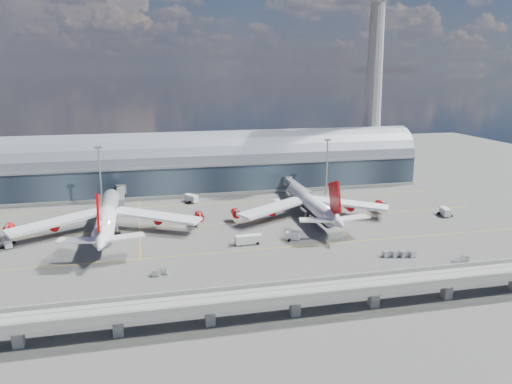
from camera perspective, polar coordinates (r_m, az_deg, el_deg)
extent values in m
plane|color=#474744|center=(169.80, -1.17, -5.49)|extent=(500.00, 500.00, 0.00)
cube|color=gold|center=(160.61, -0.42, -6.63)|extent=(200.00, 0.25, 0.01)
cube|color=gold|center=(188.43, -2.45, -3.53)|extent=(200.00, 0.25, 0.01)
cube|color=gold|center=(216.83, -3.94, -1.24)|extent=(200.00, 0.25, 0.01)
cube|color=gold|center=(195.02, -13.18, -3.29)|extent=(0.25, 80.00, 0.01)
cube|color=gold|center=(206.64, 6.60, -2.05)|extent=(0.25, 80.00, 0.01)
cube|color=#1E2732|center=(242.18, -5.05, 2.03)|extent=(200.00, 28.00, 14.00)
cylinder|color=gray|center=(240.86, -5.09, 3.66)|extent=(200.00, 28.00, 28.00)
cube|color=gray|center=(227.23, -4.58, 3.07)|extent=(200.00, 1.00, 1.20)
cube|color=gray|center=(243.55, -5.02, 0.56)|extent=(200.00, 30.00, 1.20)
cube|color=gray|center=(272.42, 12.80, 2.41)|extent=(18.00, 18.00, 8.00)
cone|color=gray|center=(267.66, 13.27, 11.04)|extent=(10.00, 10.00, 90.00)
cube|color=gray|center=(118.40, 4.51, -11.50)|extent=(220.00, 8.50, 1.20)
cube|color=gray|center=(114.50, 5.14, -11.82)|extent=(220.00, 0.40, 1.20)
cube|color=gray|center=(121.41, 3.94, -10.25)|extent=(220.00, 0.40, 1.20)
cube|color=gray|center=(116.84, 4.74, -11.51)|extent=(220.00, 0.12, 0.12)
cube|color=gray|center=(119.42, 4.30, -10.92)|extent=(220.00, 0.12, 0.12)
cube|color=gray|center=(118.04, -25.56, -14.61)|extent=(2.20, 2.20, 5.00)
cube|color=gray|center=(115.18, -15.50, -14.42)|extent=(2.20, 2.20, 5.00)
cube|color=gray|center=(115.75, -5.28, -13.79)|extent=(2.20, 2.20, 5.00)
cube|color=gray|center=(119.71, 4.48, -12.79)|extent=(2.20, 2.20, 5.00)
cube|color=gray|center=(126.74, 13.32, -11.57)|extent=(2.20, 2.20, 5.00)
cube|color=gray|center=(136.37, 20.99, -10.28)|extent=(2.20, 2.20, 5.00)
cylinder|color=gray|center=(216.88, -17.37, 1.56)|extent=(0.70, 0.70, 25.00)
cube|color=gray|center=(214.70, -17.61, 4.87)|extent=(3.00, 0.40, 1.00)
cylinder|color=gray|center=(231.73, 8.10, 2.80)|extent=(0.70, 0.70, 25.00)
cube|color=gray|center=(229.69, 8.21, 5.92)|extent=(3.00, 0.40, 1.00)
cylinder|color=white|center=(183.69, -16.63, -2.54)|extent=(6.75, 53.36, 6.43)
cone|color=white|center=(212.34, -16.17, -0.34)|extent=(6.48, 8.08, 6.43)
cone|color=white|center=(153.27, -17.33, -5.50)|extent=(6.51, 12.10, 6.43)
cube|color=#AE070A|center=(153.82, -17.46, -2.34)|extent=(0.78, 12.03, 13.31)
cube|color=white|center=(184.00, -21.88, -3.20)|extent=(32.44, 22.17, 2.60)
cube|color=white|center=(181.50, -11.34, -2.68)|extent=(32.35, 22.47, 2.60)
cylinder|color=#AE070A|center=(186.50, -21.93, -3.57)|extent=(3.25, 5.05, 3.22)
cylinder|color=#AE070A|center=(189.56, -26.40, -3.75)|extent=(3.25, 5.05, 3.22)
cylinder|color=#AE070A|center=(183.95, -11.14, -3.04)|extent=(3.25, 5.05, 3.22)
cylinder|color=#AE070A|center=(184.88, -6.50, -2.78)|extent=(3.25, 5.05, 3.22)
cylinder|color=gray|center=(203.02, -16.23, -2.37)|extent=(0.50, 0.50, 3.02)
cylinder|color=gray|center=(181.46, -17.61, -4.37)|extent=(0.60, 0.60, 3.02)
cylinder|color=gray|center=(180.98, -15.58, -4.28)|extent=(0.60, 0.60, 3.02)
cylinder|color=black|center=(181.75, -17.59, -4.66)|extent=(2.22, 1.52, 1.51)
cylinder|color=black|center=(181.27, -15.56, -4.56)|extent=(2.22, 1.52, 1.51)
cylinder|color=white|center=(195.60, 6.25, -1.19)|extent=(6.84, 47.71, 5.71)
cone|color=white|center=(220.40, 4.11, 0.56)|extent=(5.89, 8.01, 5.71)
cone|color=white|center=(169.41, 9.26, -3.37)|extent=(5.99, 11.94, 5.71)
cube|color=#AE070A|center=(170.05, 9.00, -0.67)|extent=(0.97, 11.78, 13.03)
cube|color=white|center=(189.84, 2.00, -1.82)|extent=(30.06, 20.35, 2.44)
cube|color=white|center=(199.27, 10.64, -1.30)|extent=(29.73, 21.42, 2.44)
cylinder|color=black|center=(196.01, 6.24, -1.63)|extent=(5.86, 42.81, 4.85)
cylinder|color=#AE070A|center=(192.03, 1.69, -2.18)|extent=(3.27, 4.99, 3.15)
cylinder|color=#AE070A|center=(189.40, -2.34, -2.41)|extent=(3.27, 4.99, 3.15)
cylinder|color=#AE070A|center=(201.69, 10.56, -1.63)|extent=(3.27, 4.99, 3.15)
cylinder|color=#AE070A|center=(207.21, 14.07, -1.41)|extent=(3.27, 4.99, 3.15)
cylinder|color=gray|center=(212.17, 4.83, -1.18)|extent=(0.49, 0.49, 2.95)
cylinder|color=gray|center=(192.22, 5.69, -2.78)|extent=(0.59, 0.59, 2.95)
cylinder|color=gray|center=(194.16, 7.46, -2.66)|extent=(0.59, 0.59, 2.95)
cylinder|color=black|center=(192.49, 5.68, -3.05)|extent=(2.20, 1.53, 1.48)
cylinder|color=black|center=(194.43, 7.46, -2.92)|extent=(2.20, 1.53, 1.48)
cube|color=gray|center=(215.09, -15.23, -0.39)|extent=(3.00, 24.00, 3.00)
cube|color=gray|center=(203.46, -15.33, -1.19)|extent=(3.60, 3.60, 3.40)
cylinder|color=gray|center=(226.76, -15.15, 0.33)|extent=(4.40, 4.40, 4.00)
cylinder|color=gray|center=(204.36, -15.27, -2.14)|extent=(0.50, 0.50, 3.40)
cylinder|color=black|center=(204.72, -15.24, -2.50)|extent=(1.40, 0.80, 0.80)
cube|color=gray|center=(223.32, 4.65, 0.57)|extent=(3.00, 28.00, 3.00)
cube|color=gray|center=(210.42, 5.82, -0.28)|extent=(3.60, 3.60, 3.40)
cylinder|color=gray|center=(236.35, 3.62, 1.32)|extent=(4.40, 4.40, 4.00)
cylinder|color=gray|center=(211.29, 5.79, -1.20)|extent=(0.50, 0.50, 3.40)
cylinder|color=black|center=(211.64, 5.78, -1.55)|extent=(1.40, 0.80, 0.80)
cube|color=silver|center=(182.33, -26.55, -5.11)|extent=(4.28, 7.12, 2.51)
cylinder|color=black|center=(184.39, -26.16, -5.23)|extent=(2.57, 1.60, 0.87)
cylinder|color=black|center=(180.94, -26.86, -5.65)|extent=(2.57, 1.60, 0.87)
cube|color=silver|center=(169.53, 4.23, -5.01)|extent=(5.19, 3.96, 2.45)
cylinder|color=black|center=(170.85, 4.60, -5.25)|extent=(1.76, 2.50, 0.85)
cylinder|color=black|center=(168.92, 3.84, -5.47)|extent=(1.76, 2.50, 0.85)
cube|color=silver|center=(165.00, -0.87, -5.42)|extent=(8.79, 2.73, 2.84)
cylinder|color=black|center=(165.93, 0.09, -5.77)|extent=(1.05, 2.75, 0.98)
cylinder|color=black|center=(164.94, -1.82, -5.90)|extent=(1.05, 2.75, 0.98)
cube|color=silver|center=(210.46, 20.80, -2.10)|extent=(3.93, 6.85, 2.80)
cylinder|color=black|center=(212.11, 20.36, -2.29)|extent=(2.84, 1.58, 0.97)
cylinder|color=black|center=(209.47, 21.18, -2.56)|extent=(2.84, 1.58, 0.97)
cube|color=silver|center=(210.01, 2.44, -1.27)|extent=(3.16, 5.26, 2.56)
cylinder|color=black|center=(211.66, 2.25, -1.46)|extent=(2.58, 1.34, 0.89)
cylinder|color=black|center=(208.95, 2.63, -1.67)|extent=(2.58, 1.34, 0.89)
cube|color=silver|center=(218.56, -7.39, -0.70)|extent=(5.83, 7.27, 2.99)
cylinder|color=black|center=(220.82, -7.14, -0.90)|extent=(2.99, 2.37, 1.03)
cylinder|color=black|center=(216.97, -7.63, -1.18)|extent=(2.99, 2.37, 1.03)
cube|color=gray|center=(143.80, -11.32, -9.32)|extent=(2.67, 2.23, 0.28)
cube|color=#ADADB2|center=(143.51, -11.33, -9.04)|extent=(2.28, 2.01, 1.42)
cube|color=gray|center=(144.67, -10.41, -9.13)|extent=(2.67, 2.23, 0.28)
cube|color=#ADADB2|center=(144.38, -10.42, -8.85)|extent=(2.28, 2.01, 1.42)
cube|color=gray|center=(159.82, 14.62, -7.10)|extent=(2.81, 2.22, 0.31)
cube|color=#ADADB2|center=(159.54, 14.64, -6.82)|extent=(2.39, 2.01, 1.55)
cube|color=gray|center=(160.47, 15.56, -7.08)|extent=(2.81, 2.22, 0.31)
cube|color=#ADADB2|center=(160.19, 15.58, -6.80)|extent=(2.39, 2.01, 1.55)
cube|color=gray|center=(161.16, 16.49, -7.05)|extent=(2.81, 2.22, 0.31)
cube|color=#ADADB2|center=(160.88, 16.51, -6.78)|extent=(2.39, 2.01, 1.55)
cube|color=gray|center=(161.89, 17.41, -7.02)|extent=(2.81, 2.22, 0.31)
cube|color=#ADADB2|center=(161.61, 17.43, -6.75)|extent=(2.39, 2.01, 1.55)
cube|color=gray|center=(158.76, 21.80, -7.80)|extent=(3.16, 2.78, 0.33)
cube|color=#ADADB2|center=(158.45, 21.83, -7.51)|extent=(2.72, 2.48, 1.66)
cube|color=gray|center=(161.17, 22.28, -7.53)|extent=(3.16, 2.78, 0.33)
cube|color=#ADADB2|center=(160.87, 22.31, -7.23)|extent=(2.72, 2.48, 1.66)
cube|color=gray|center=(163.60, 22.75, -7.26)|extent=(3.16, 2.78, 0.33)
cube|color=#ADADB2|center=(163.30, 22.78, -6.97)|extent=(2.72, 2.48, 1.66)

